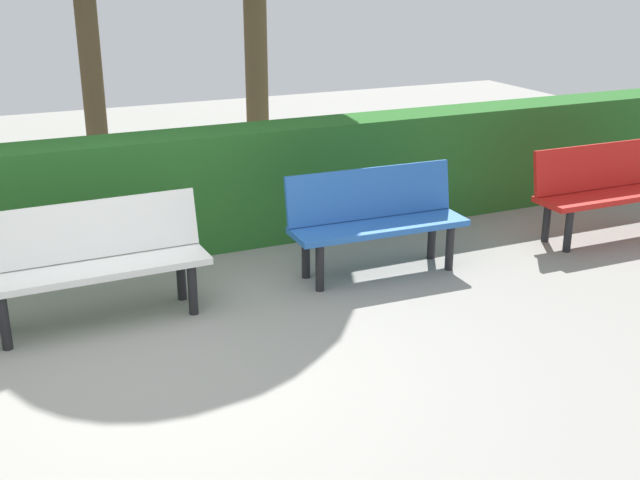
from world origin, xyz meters
The scene contains 5 objects.
ground_plane centered at (0.00, 0.00, 0.00)m, with size 19.13×19.13×0.00m, color gray.
bench_red centered at (-4.60, -0.80, 0.48)m, with size 1.57×0.47×0.86m.
bench_blue centered at (-2.17, -0.89, 0.48)m, with size 1.50×0.50×0.86m.
bench_white centered at (0.12, -0.89, 0.48)m, with size 1.61×0.50×0.86m.
hedge_row centered at (-1.07, -2.06, 0.53)m, with size 15.13×0.51×1.06m, color #266023.
Camera 1 is at (0.83, 4.62, 2.51)m, focal length 44.74 mm.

